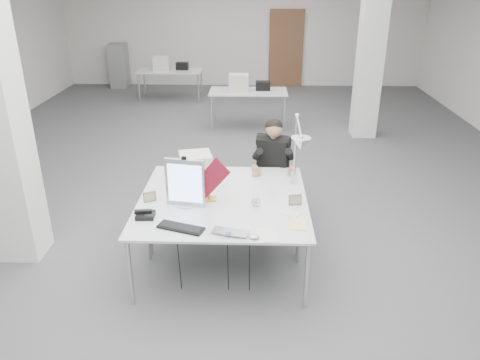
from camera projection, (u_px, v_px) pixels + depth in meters
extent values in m
cube|color=#4A4A4C|center=(232.00, 184.00, 7.22)|extent=(10.00, 14.00, 0.02)
cube|color=silver|center=(243.00, 28.00, 12.98)|extent=(10.00, 0.02, 3.20)
cube|color=white|center=(370.00, 53.00, 8.79)|extent=(0.45, 0.45, 3.20)
cube|color=brown|center=(286.00, 49.00, 13.11)|extent=(0.95, 0.08, 2.10)
cube|color=silver|center=(220.00, 219.00, 4.63)|extent=(1.80, 0.90, 0.02)
cube|color=silver|center=(225.00, 182.00, 5.46)|extent=(1.80, 0.90, 0.02)
cube|color=silver|center=(248.00, 92.00, 9.66)|extent=(1.60, 0.80, 0.02)
cube|color=silver|center=(170.00, 71.00, 11.72)|extent=(1.60, 0.80, 0.02)
cube|color=gray|center=(119.00, 66.00, 13.16)|extent=(0.45, 0.55, 1.20)
cube|color=#B0B1B5|center=(185.00, 183.00, 4.79)|extent=(0.42, 0.11, 0.51)
cube|color=maroon|center=(210.00, 180.00, 4.73)|extent=(0.44, 0.21, 0.51)
cube|color=black|center=(181.00, 228.00, 4.44)|extent=(0.48, 0.29, 0.02)
imported|color=#A4A4A8|center=(228.00, 235.00, 4.31)|extent=(0.39, 0.31, 0.03)
ellipsoid|color=silver|center=(254.00, 237.00, 4.26)|extent=(0.10, 0.07, 0.04)
cube|color=black|center=(145.00, 215.00, 4.64)|extent=(0.19, 0.17, 0.05)
cube|color=olive|center=(150.00, 197.00, 4.96)|extent=(0.14, 0.09, 0.11)
cube|color=#9D7244|center=(295.00, 200.00, 4.88)|extent=(0.15, 0.06, 0.11)
cylinder|color=silver|center=(256.00, 202.00, 4.86)|extent=(0.10, 0.06, 0.09)
cube|color=silver|center=(267.00, 235.00, 4.33)|extent=(0.22, 0.29, 0.01)
cube|color=#F3D991|center=(298.00, 224.00, 4.52)|extent=(0.19, 0.25, 0.01)
cube|color=silver|center=(290.00, 213.00, 4.73)|extent=(0.24, 0.23, 0.01)
cube|color=beige|center=(196.00, 167.00, 5.40)|extent=(0.43, 0.41, 0.34)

